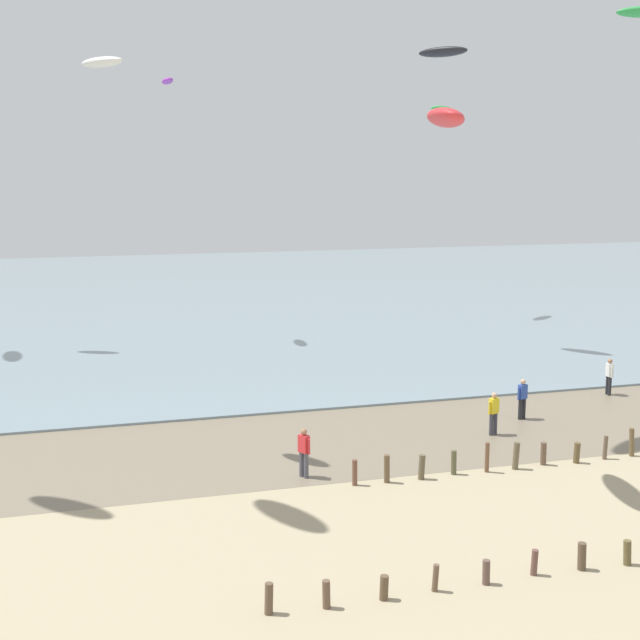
{
  "coord_description": "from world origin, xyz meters",
  "views": [
    {
      "loc": [
        -6.4,
        -6.27,
        10.24
      ],
      "look_at": [
        -1.15,
        12.46,
        6.78
      ],
      "focal_mm": 47.58,
      "sensor_mm": 36.0,
      "label": 1
    }
  ],
  "objects_px": {
    "kite_aloft_0": "(445,118)",
    "kite_aloft_1": "(442,109)",
    "person_nearest_camera": "(522,398)",
    "person_right_flank": "(304,451)",
    "kite_aloft_2": "(443,52)",
    "kite_aloft_7": "(168,81)",
    "person_far_down_beach": "(609,375)",
    "kite_aloft_8": "(102,62)",
    "person_left_flank": "(494,412)"
  },
  "relations": [
    {
      "from": "person_far_down_beach",
      "to": "kite_aloft_1",
      "type": "relative_size",
      "value": 0.71
    },
    {
      "from": "person_left_flank",
      "to": "person_right_flank",
      "type": "xyz_separation_m",
      "value": [
        -8.31,
        -2.5,
        0.0
      ]
    },
    {
      "from": "person_right_flank",
      "to": "kite_aloft_0",
      "type": "xyz_separation_m",
      "value": [
        4.2,
        -1.45,
        10.91
      ]
    },
    {
      "from": "person_far_down_beach",
      "to": "kite_aloft_1",
      "type": "xyz_separation_m",
      "value": [
        0.9,
        21.86,
        13.41
      ]
    },
    {
      "from": "person_right_flank",
      "to": "person_far_down_beach",
      "type": "height_order",
      "value": "same"
    },
    {
      "from": "kite_aloft_2",
      "to": "kite_aloft_7",
      "type": "bearing_deg",
      "value": -152.01
    },
    {
      "from": "person_far_down_beach",
      "to": "kite_aloft_0",
      "type": "relative_size",
      "value": 0.52
    },
    {
      "from": "kite_aloft_1",
      "to": "kite_aloft_0",
      "type": "bearing_deg",
      "value": -148.48
    },
    {
      "from": "person_far_down_beach",
      "to": "kite_aloft_8",
      "type": "distance_m",
      "value": 25.7
    },
    {
      "from": "person_right_flank",
      "to": "kite_aloft_1",
      "type": "relative_size",
      "value": 0.71
    },
    {
      "from": "person_far_down_beach",
      "to": "kite_aloft_0",
      "type": "xyz_separation_m",
      "value": [
        -12.01,
        -7.96,
        10.91
      ]
    },
    {
      "from": "person_far_down_beach",
      "to": "kite_aloft_2",
      "type": "distance_m",
      "value": 19.95
    },
    {
      "from": "person_left_flank",
      "to": "kite_aloft_0",
      "type": "relative_size",
      "value": 0.52
    },
    {
      "from": "person_left_flank",
      "to": "kite_aloft_2",
      "type": "relative_size",
      "value": 0.57
    },
    {
      "from": "person_right_flank",
      "to": "kite_aloft_8",
      "type": "distance_m",
      "value": 15.01
    },
    {
      "from": "kite_aloft_0",
      "to": "kite_aloft_1",
      "type": "distance_m",
      "value": 32.59
    },
    {
      "from": "person_far_down_beach",
      "to": "kite_aloft_2",
      "type": "height_order",
      "value": "kite_aloft_2"
    },
    {
      "from": "kite_aloft_2",
      "to": "kite_aloft_7",
      "type": "xyz_separation_m",
      "value": [
        -14.36,
        6.51,
        -1.31
      ]
    },
    {
      "from": "person_right_flank",
      "to": "kite_aloft_7",
      "type": "height_order",
      "value": "kite_aloft_7"
    },
    {
      "from": "person_nearest_camera",
      "to": "person_right_flank",
      "type": "distance_m",
      "value": 11.23
    },
    {
      "from": "person_nearest_camera",
      "to": "person_left_flank",
      "type": "xyz_separation_m",
      "value": [
        -2.14,
        -1.61,
        0.0
      ]
    },
    {
      "from": "person_left_flank",
      "to": "kite_aloft_7",
      "type": "height_order",
      "value": "kite_aloft_7"
    },
    {
      "from": "person_left_flank",
      "to": "person_far_down_beach",
      "type": "distance_m",
      "value": 8.86
    },
    {
      "from": "person_nearest_camera",
      "to": "person_right_flank",
      "type": "height_order",
      "value": "same"
    },
    {
      "from": "person_right_flank",
      "to": "person_far_down_beach",
      "type": "relative_size",
      "value": 1.0
    },
    {
      "from": "kite_aloft_8",
      "to": "person_far_down_beach",
      "type": "bearing_deg",
      "value": 59.43
    },
    {
      "from": "person_right_flank",
      "to": "kite_aloft_2",
      "type": "height_order",
      "value": "kite_aloft_2"
    },
    {
      "from": "person_nearest_camera",
      "to": "person_left_flank",
      "type": "distance_m",
      "value": 2.68
    },
    {
      "from": "kite_aloft_8",
      "to": "kite_aloft_7",
      "type": "bearing_deg",
      "value": 132.9
    },
    {
      "from": "person_right_flank",
      "to": "kite_aloft_8",
      "type": "height_order",
      "value": "kite_aloft_8"
    },
    {
      "from": "person_left_flank",
      "to": "kite_aloft_0",
      "type": "xyz_separation_m",
      "value": [
        -4.11,
        -3.95,
        10.91
      ]
    },
    {
      "from": "person_left_flank",
      "to": "kite_aloft_1",
      "type": "relative_size",
      "value": 0.71
    },
    {
      "from": "kite_aloft_0",
      "to": "kite_aloft_1",
      "type": "relative_size",
      "value": 1.37
    },
    {
      "from": "kite_aloft_2",
      "to": "person_right_flank",
      "type": "bearing_deg",
      "value": -72.38
    },
    {
      "from": "kite_aloft_8",
      "to": "person_nearest_camera",
      "type": "bearing_deg",
      "value": 52.67
    },
    {
      "from": "kite_aloft_1",
      "to": "kite_aloft_8",
      "type": "height_order",
      "value": "kite_aloft_1"
    },
    {
      "from": "kite_aloft_1",
      "to": "person_nearest_camera",
      "type": "bearing_deg",
      "value": -140.43
    },
    {
      "from": "kite_aloft_0",
      "to": "kite_aloft_8",
      "type": "distance_m",
      "value": 12.02
    },
    {
      "from": "kite_aloft_1",
      "to": "kite_aloft_2",
      "type": "relative_size",
      "value": 0.81
    },
    {
      "from": "person_nearest_camera",
      "to": "kite_aloft_1",
      "type": "xyz_separation_m",
      "value": [
        6.66,
        24.25,
        13.41
      ]
    },
    {
      "from": "person_nearest_camera",
      "to": "kite_aloft_2",
      "type": "bearing_deg",
      "value": 80.97
    },
    {
      "from": "person_far_down_beach",
      "to": "kite_aloft_8",
      "type": "height_order",
      "value": "kite_aloft_8"
    },
    {
      "from": "person_right_flank",
      "to": "person_far_down_beach",
      "type": "xyz_separation_m",
      "value": [
        16.21,
        6.51,
        0.0
      ]
    },
    {
      "from": "person_far_down_beach",
      "to": "person_nearest_camera",
      "type": "bearing_deg",
      "value": -157.45
    },
    {
      "from": "person_nearest_camera",
      "to": "kite_aloft_8",
      "type": "distance_m",
      "value": 20.88
    },
    {
      "from": "person_far_down_beach",
      "to": "person_right_flank",
      "type": "bearing_deg",
      "value": -158.13
    },
    {
      "from": "kite_aloft_2",
      "to": "kite_aloft_8",
      "type": "distance_m",
      "value": 23.2
    },
    {
      "from": "person_far_down_beach",
      "to": "kite_aloft_7",
      "type": "height_order",
      "value": "kite_aloft_7"
    },
    {
      "from": "kite_aloft_2",
      "to": "kite_aloft_1",
      "type": "bearing_deg",
      "value": 118.72
    },
    {
      "from": "kite_aloft_7",
      "to": "kite_aloft_8",
      "type": "relative_size",
      "value": 0.98
    }
  ]
}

